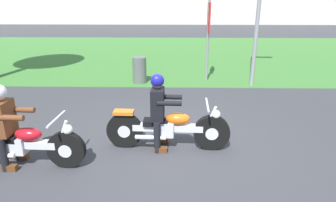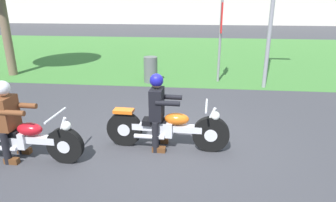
# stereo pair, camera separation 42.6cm
# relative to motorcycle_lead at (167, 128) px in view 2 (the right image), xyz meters

# --- Properties ---
(ground) EXTENTS (120.00, 120.00, 0.00)m
(ground) POSITION_rel_motorcycle_lead_xyz_m (-0.08, 0.00, -0.40)
(ground) COLOR #38383D
(grass_verge) EXTENTS (60.00, 12.00, 0.01)m
(grass_verge) POSITION_rel_motorcycle_lead_xyz_m (-0.08, 9.90, -0.39)
(grass_verge) COLOR #3D7533
(grass_verge) RESTS_ON ground
(motorcycle_lead) EXTENTS (2.25, 0.66, 0.89)m
(motorcycle_lead) POSITION_rel_motorcycle_lead_xyz_m (0.00, 0.00, 0.00)
(motorcycle_lead) COLOR black
(motorcycle_lead) RESTS_ON ground
(rider_lead) EXTENTS (0.56, 0.48, 1.41)m
(rider_lead) POSITION_rel_motorcycle_lead_xyz_m (-0.17, 0.01, 0.42)
(rider_lead) COLOR black
(rider_lead) RESTS_ON ground
(motorcycle_follow) EXTENTS (2.18, 0.66, 0.87)m
(motorcycle_follow) POSITION_rel_motorcycle_lead_xyz_m (-2.41, -0.65, -0.01)
(motorcycle_follow) COLOR black
(motorcycle_follow) RESTS_ON ground
(rider_follow) EXTENTS (0.56, 0.48, 1.39)m
(rider_follow) POSITION_rel_motorcycle_lead_xyz_m (-2.57, -0.65, 0.41)
(rider_follow) COLOR black
(rider_follow) RESTS_ON ground
(trash_can) EXTENTS (0.44, 0.44, 0.84)m
(trash_can) POSITION_rel_motorcycle_lead_xyz_m (-1.02, 4.44, 0.02)
(trash_can) COLOR #595E5B
(trash_can) RESTS_ON ground
(sign_banner) EXTENTS (0.08, 0.60, 2.60)m
(sign_banner) POSITION_rel_motorcycle_lead_xyz_m (1.18, 4.76, 1.33)
(sign_banner) COLOR gray
(sign_banner) RESTS_ON ground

